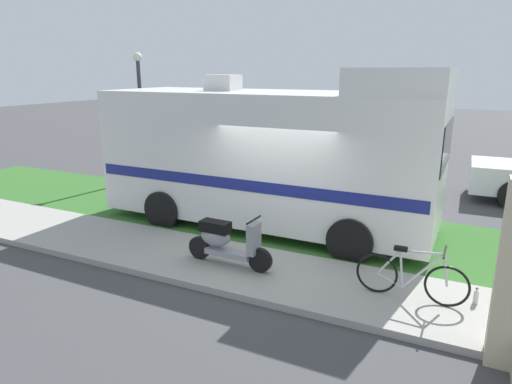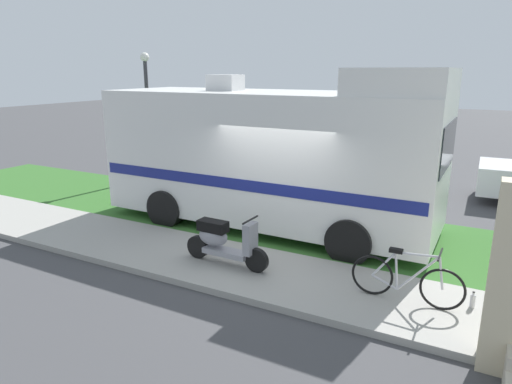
% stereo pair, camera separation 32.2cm
% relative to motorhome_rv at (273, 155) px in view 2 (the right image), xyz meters
% --- Properties ---
extents(ground_plane, '(80.00, 80.00, 0.00)m').
position_rel_motorhome_rv_xyz_m(ground_plane, '(0.63, -1.32, -1.73)').
color(ground_plane, '#424244').
extents(sidewalk, '(24.00, 2.00, 0.12)m').
position_rel_motorhome_rv_xyz_m(sidewalk, '(0.63, -2.52, -1.67)').
color(sidewalk, '#9E9B93').
rests_on(sidewalk, ground).
extents(grass_strip, '(24.00, 3.40, 0.08)m').
position_rel_motorhome_rv_xyz_m(grass_strip, '(0.63, 0.18, -1.69)').
color(grass_strip, '#336628').
rests_on(grass_strip, ground).
extents(motorhome_rv, '(7.58, 2.78, 3.62)m').
position_rel_motorhome_rv_xyz_m(motorhome_rv, '(0.00, 0.00, 0.00)').
color(motorhome_rv, silver).
rests_on(motorhome_rv, ground).
extents(scooter, '(1.72, 0.50, 0.97)m').
position_rel_motorhome_rv_xyz_m(scooter, '(0.25, -2.59, -1.15)').
color(scooter, black).
rests_on(scooter, ground).
extents(bicycle, '(1.70, 0.52, 0.88)m').
position_rel_motorhome_rv_xyz_m(bicycle, '(3.48, -2.49, -1.23)').
color(bicycle, black).
rests_on(bicycle, ground).
extents(bottle_green, '(0.06, 0.06, 0.28)m').
position_rel_motorhome_rv_xyz_m(bottle_green, '(4.91, -2.50, -1.49)').
color(bottle_green, '#19722D').
rests_on(bottle_green, ground).
extents(bottle_spare, '(0.07, 0.07, 0.26)m').
position_rel_motorhome_rv_xyz_m(bottle_spare, '(4.42, -2.19, -1.50)').
color(bottle_spare, '#B2B2B7').
rests_on(bottle_spare, ground).
extents(street_lamp_post, '(0.28, 0.28, 4.12)m').
position_rel_motorhome_rv_xyz_m(street_lamp_post, '(-5.59, 2.28, 0.78)').
color(street_lamp_post, '#333338').
rests_on(street_lamp_post, ground).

